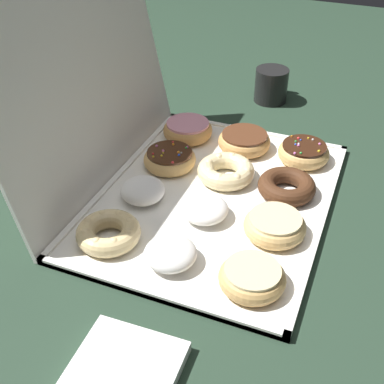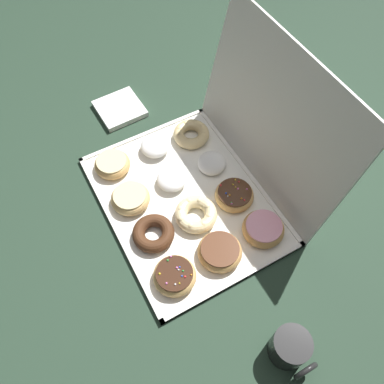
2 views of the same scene
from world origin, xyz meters
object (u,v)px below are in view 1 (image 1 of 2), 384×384
pink_frosted_donut_11 (188,130)px  glazed_ring_donut_0 (252,277)px  chocolate_cake_ring_donut_2 (287,186)px  chocolate_frosted_donut_7 (245,141)px  powdered_filled_donut_9 (143,190)px  napkin_stack (123,373)px  donut_box (214,198)px  cruller_donut_6 (227,171)px  glazed_ring_donut_1 (275,226)px  powdered_filled_donut_4 (170,253)px  coffee_mug (272,84)px  cruller_donut_8 (108,232)px  sprinkle_donut_10 (170,159)px  sprinkle_donut_3 (304,152)px  powdered_filled_donut_5 (205,209)px

pink_frosted_donut_11 → glazed_ring_donut_0: bearing=-145.6°
chocolate_cake_ring_donut_2 → chocolate_frosted_donut_7: (0.14, 0.13, 0.00)m
powdered_filled_donut_9 → chocolate_cake_ring_donut_2: bearing=-64.2°
glazed_ring_donut_0 → napkin_stack: 0.25m
donut_box → cruller_donut_6: cruller_donut_6 is taller
glazed_ring_donut_1 → napkin_stack: size_ratio=0.78×
glazed_ring_donut_1 → powdered_filled_donut_4: powdered_filled_donut_4 is taller
glazed_ring_donut_0 → donut_box: bearing=33.8°
cruller_donut_6 → coffee_mug: 0.42m
powdered_filled_donut_4 → cruller_donut_6: bearing=-1.8°
glazed_ring_donut_0 → cruller_donut_8: bearing=87.6°
powdered_filled_donut_9 → coffee_mug: (0.55, -0.12, 0.02)m
sprinkle_donut_10 → pink_frosted_donut_11: bearing=5.0°
sprinkle_donut_3 → cruller_donut_8: bearing=146.0°
glazed_ring_donut_1 → sprinkle_donut_10: 0.30m
powdered_filled_donut_5 → coffee_mug: bearing=1.9°
cruller_donut_8 → napkin_stack: 0.28m
chocolate_frosted_donut_7 → sprinkle_donut_10: (-0.13, 0.13, -0.00)m
glazed_ring_donut_1 → napkin_stack: bearing=161.7°
donut_box → glazed_ring_donut_0: size_ratio=5.26×
donut_box → powdered_filled_donut_5: powdered_filled_donut_5 is taller
powdered_filled_donut_9 → powdered_filled_donut_4: bearing=-139.3°
powdered_filled_donut_4 → pink_frosted_donut_11: bearing=18.4°
cruller_donut_8 → sprinkle_donut_10: bearing=-0.5°
coffee_mug → chocolate_cake_ring_donut_2: bearing=-161.2°
powdered_filled_donut_4 → powdered_filled_donut_9: size_ratio=1.03×
chocolate_cake_ring_donut_2 → napkin_stack: 0.50m
sprinkle_donut_10 → coffee_mug: (0.42, -0.11, 0.02)m
powdered_filled_donut_5 → chocolate_frosted_donut_7: bearing=0.9°
sprinkle_donut_10 → glazed_ring_donut_1: bearing=-116.9°
powdered_filled_donut_9 → napkin_stack: size_ratio=0.60×
glazed_ring_donut_1 → cruller_donut_8: (-0.13, 0.27, -0.00)m
glazed_ring_donut_1 → chocolate_frosted_donut_7: size_ratio=0.95×
powdered_filled_donut_4 → donut_box: bearing=-1.5°
powdered_filled_donut_5 → sprinkle_donut_10: (0.14, 0.13, -0.00)m
powdered_filled_donut_9 → coffee_mug: 0.56m
cruller_donut_6 → cruller_donut_8: (-0.26, 0.13, -0.00)m
cruller_donut_6 → pink_frosted_donut_11: size_ratio=1.03×
powdered_filled_donut_5 → glazed_ring_donut_0: bearing=-135.9°
powdered_filled_donut_4 → cruller_donut_6: powdered_filled_donut_4 is taller
donut_box → chocolate_frosted_donut_7: size_ratio=4.81×
cruller_donut_8 → chocolate_cake_ring_donut_2: bearing=-45.2°
donut_box → chocolate_cake_ring_donut_2: 0.15m
glazed_ring_donut_1 → sprinkle_donut_10: (0.14, 0.27, -0.00)m
powdered_filled_donut_5 → chocolate_cake_ring_donut_2: bearing=-43.3°
coffee_mug → pink_frosted_donut_11: bearing=156.5°
sprinkle_donut_3 → cruller_donut_6: sprinkle_donut_3 is taller
donut_box → sprinkle_donut_10: (0.07, 0.13, 0.02)m
glazed_ring_donut_1 → cruller_donut_8: size_ratio=0.98×
glazed_ring_donut_1 → chocolate_cake_ring_donut_2: bearing=4.0°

